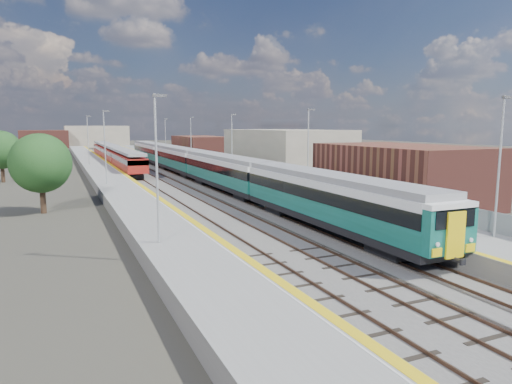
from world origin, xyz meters
TOP-DOWN VIEW (x-y plane):
  - ground at (0.00, 50.00)m, footprint 320.00×320.00m
  - ballast_bed at (-2.25, 52.50)m, footprint 10.50×155.00m
  - tracks at (-1.65, 54.18)m, footprint 8.96×160.00m
  - platform_right at (5.28, 52.49)m, footprint 4.70×155.00m
  - platform_left at (-9.05, 52.49)m, footprint 4.30×155.00m
  - buildings at (-18.12, 138.60)m, footprint 72.00×185.50m
  - green_train at (1.50, 40.75)m, footprint 2.93×81.53m
  - red_train at (-5.50, 69.98)m, footprint 2.66×54.02m
  - tree_a at (-15.96, 24.98)m, footprint 4.71×4.71m
  - tree_b at (-21.00, 49.18)m, footprint 4.72×4.72m
  - tree_c at (-18.91, 72.10)m, footprint 3.89×3.89m
  - tree_d at (20.48, 67.69)m, footprint 4.34×4.34m

SIDE VIEW (x-z plane):
  - ground at x=0.00m, z-range 0.00..0.00m
  - ballast_bed at x=-2.25m, z-range 0.00..0.06m
  - tracks at x=-1.65m, z-range 0.02..0.19m
  - platform_left at x=-9.05m, z-range -3.74..4.78m
  - platform_right at x=5.28m, z-range -3.72..4.80m
  - red_train at x=-5.50m, z-range 0.31..3.66m
  - green_train at x=1.50m, z-range 0.66..3.88m
  - tree_c at x=-18.91m, z-range 0.68..5.95m
  - tree_d at x=20.48m, z-range 0.76..6.64m
  - tree_a at x=-15.96m, z-range 0.82..7.21m
  - tree_b at x=-21.00m, z-range 0.83..7.23m
  - buildings at x=-18.12m, z-range -9.30..30.70m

